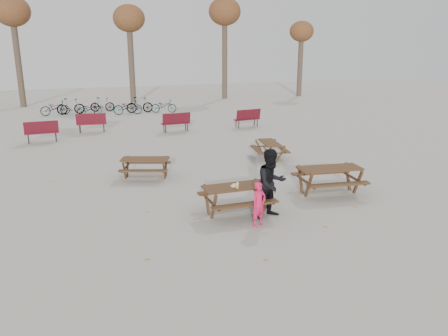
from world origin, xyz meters
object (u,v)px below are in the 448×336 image
object	(u,v)px
main_picnic_table	(237,192)
picnic_table_far	(270,150)
adult	(271,184)
soda_bottle	(237,185)
food_tray	(234,186)
picnic_table_north	(146,168)
picnic_table_east	(329,180)
child	(259,204)

from	to	relation	value
main_picnic_table	picnic_table_far	xyz separation A→B (m)	(3.44, 5.08, -0.25)
adult	soda_bottle	bearing A→B (deg)	146.43
soda_bottle	picnic_table_far	world-z (taller)	soda_bottle
main_picnic_table	picnic_table_far	bearing A→B (deg)	55.92
food_tray	picnic_table_north	bearing A→B (deg)	111.34
main_picnic_table	food_tray	bearing A→B (deg)	-153.11
food_tray	adult	distance (m)	0.97
picnic_table_east	adult	bearing A→B (deg)	-148.36
picnic_table_north	adult	bearing A→B (deg)	-42.77
picnic_table_east	picnic_table_north	bearing A→B (deg)	152.15
child	picnic_table_east	size ratio (longest dim) A/B	0.60
main_picnic_table	soda_bottle	distance (m)	0.34
food_tray	picnic_table_far	size ratio (longest dim) A/B	0.12
main_picnic_table	picnic_table_north	xyz separation A→B (m)	(-1.71, 4.12, -0.24)
food_tray	picnic_table_far	bearing A→B (deg)	55.48
adult	picnic_table_north	bearing A→B (deg)	106.96
child	picnic_table_north	world-z (taller)	child
child	adult	distance (m)	0.80
picnic_table_far	main_picnic_table	bearing A→B (deg)	155.62
adult	picnic_table_east	distance (m)	2.79
food_tray	soda_bottle	xyz separation A→B (m)	(0.02, -0.16, 0.05)
child	picnic_table_east	distance (m)	3.45
picnic_table_east	picnic_table_north	xyz separation A→B (m)	(-4.96, 3.54, -0.07)
adult	picnic_table_east	world-z (taller)	adult
picnic_table_east	picnic_table_north	size ratio (longest dim) A/B	1.19
child	picnic_table_far	distance (m)	6.90
adult	picnic_table_far	distance (m)	6.26
soda_bottle	adult	xyz separation A→B (m)	(0.81, -0.34, 0.07)
picnic_table_north	picnic_table_far	distance (m)	5.24
main_picnic_table	child	xyz separation A→B (m)	(0.19, -1.00, -0.01)
food_tray	soda_bottle	world-z (taller)	soda_bottle
soda_bottle	child	size ratio (longest dim) A/B	0.15
picnic_table_east	picnic_table_far	distance (m)	4.51
child	food_tray	bearing A→B (deg)	87.49
picnic_table_north	picnic_table_east	bearing A→B (deg)	-16.09
child	picnic_table_far	bearing A→B (deg)	43.24
food_tray	picnic_table_north	world-z (taller)	food_tray
main_picnic_table	child	world-z (taller)	child
food_tray	child	world-z (taller)	child
picnic_table_north	picnic_table_far	world-z (taller)	picnic_table_north
adult	picnic_table_north	xyz separation A→B (m)	(-2.46, 4.66, -0.57)
picnic_table_north	main_picnic_table	bearing A→B (deg)	-47.98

